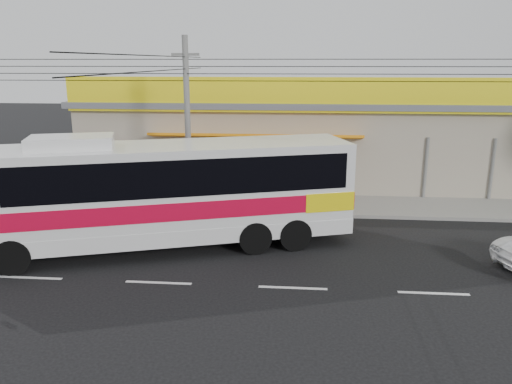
% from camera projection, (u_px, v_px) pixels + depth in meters
% --- Properties ---
extents(ground, '(120.00, 120.00, 0.00)m').
position_uv_depth(ground, '(294.00, 256.00, 16.94)').
color(ground, black).
rests_on(ground, ground).
extents(sidewalk, '(30.00, 3.20, 0.15)m').
position_uv_depth(sidewalk, '(296.00, 205.00, 22.70)').
color(sidewalk, gray).
rests_on(sidewalk, ground).
extents(lane_markings, '(50.00, 0.12, 0.01)m').
position_uv_depth(lane_markings, '(293.00, 288.00, 14.53)').
color(lane_markings, silver).
rests_on(lane_markings, ground).
extents(storefront_building, '(22.60, 9.20, 5.70)m').
position_uv_depth(storefront_building, '(298.00, 138.00, 27.47)').
color(storefront_building, '#A49684').
rests_on(storefront_building, ground).
extents(coach_bus, '(13.41, 6.72, 4.07)m').
position_uv_depth(coach_bus, '(166.00, 188.00, 17.15)').
color(coach_bus, silver).
rests_on(coach_bus, ground).
extents(motorbike_red, '(1.75, 0.79, 0.89)m').
position_uv_depth(motorbike_red, '(68.00, 196.00, 22.22)').
color(motorbike_red, '#9C220B').
rests_on(motorbike_red, sidewalk).
extents(motorbike_dark, '(1.74, 0.82, 1.01)m').
position_uv_depth(motorbike_dark, '(55.00, 182.00, 24.55)').
color(motorbike_dark, black).
rests_on(motorbike_dark, sidewalk).
extents(utility_pole, '(34.00, 14.00, 7.40)m').
position_uv_depth(utility_pole, '(186.00, 69.00, 19.81)').
color(utility_pole, '#5C5C5A').
rests_on(utility_pole, ground).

